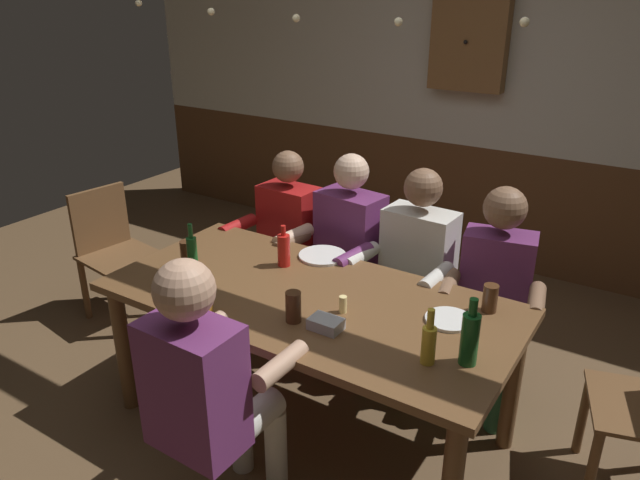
{
  "coord_description": "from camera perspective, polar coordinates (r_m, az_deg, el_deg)",
  "views": [
    {
      "loc": [
        1.4,
        -2.15,
        2.13
      ],
      "look_at": [
        0.0,
        0.04,
        1.01
      ],
      "focal_mm": 33.81,
      "sensor_mm": 36.0,
      "label": 1
    }
  ],
  "objects": [
    {
      "name": "dining_table",
      "position": [
        2.91,
        -1.1,
        -6.9
      ],
      "size": [
        1.96,
        0.96,
        0.76
      ],
      "color": "brown",
      "rests_on": "ground_plane"
    },
    {
      "name": "chair_empty_near_right",
      "position": [
        4.26,
        -18.97,
        -0.89
      ],
      "size": [
        0.5,
        0.5,
        0.88
      ],
      "rotation": [
        0.0,
        0.0,
        -1.72
      ],
      "color": "brown",
      "rests_on": "ground_plane"
    },
    {
      "name": "pint_glass_0",
      "position": [
        2.81,
        15.8,
        -5.33
      ],
      "size": [
        0.07,
        0.07,
        0.13
      ],
      "primitive_type": "cylinder",
      "color": "#4C2D19",
      "rests_on": "dining_table"
    },
    {
      "name": "pint_glass_1",
      "position": [
        3.23,
        -12.51,
        -1.17
      ],
      "size": [
        0.07,
        0.07,
        0.13
      ],
      "primitive_type": "cylinder",
      "color": "#4C2D19",
      "rests_on": "dining_table"
    },
    {
      "name": "ground_plane",
      "position": [
        3.34,
        -0.36,
        -16.34
      ],
      "size": [
        7.91,
        7.91,
        0.0
      ],
      "primitive_type": "plane",
      "color": "brown"
    },
    {
      "name": "wall_dart_cabinet",
      "position": [
        4.72,
        13.94,
        17.79
      ],
      "size": [
        0.56,
        0.15,
        0.7
      ],
      "color": "brown"
    },
    {
      "name": "person_1",
      "position": [
        3.55,
        2.14,
        -0.82
      ],
      "size": [
        0.56,
        0.57,
        1.24
      ],
      "rotation": [
        0.0,
        0.0,
        3.01
      ],
      "color": "#6B2D66",
      "rests_on": "ground_plane"
    },
    {
      "name": "string_lights",
      "position": [
        2.77,
        2.39,
        21.39
      ],
      "size": [
        4.65,
        0.04,
        0.19
      ],
      "color": "#F9EAB2"
    },
    {
      "name": "person_2",
      "position": [
        3.36,
        8.66,
        -2.66
      ],
      "size": [
        0.54,
        0.53,
        1.22
      ],
      "rotation": [
        0.0,
        0.0,
        3.09
      ],
      "color": "silver",
      "rests_on": "ground_plane"
    },
    {
      "name": "condiment_caddy",
      "position": [
        2.59,
        0.56,
        -7.94
      ],
      "size": [
        0.14,
        0.1,
        0.05
      ],
      "primitive_type": "cube",
      "color": "#B2B7BC",
      "rests_on": "dining_table"
    },
    {
      "name": "plate_0",
      "position": [
        2.72,
        12.11,
        -7.37
      ],
      "size": [
        0.21,
        0.21,
        0.01
      ],
      "primitive_type": "cylinder",
      "color": "white",
      "rests_on": "dining_table"
    },
    {
      "name": "pint_glass_3",
      "position": [
        2.99,
        -14.2,
        -3.51
      ],
      "size": [
        0.06,
        0.06,
        0.12
      ],
      "primitive_type": "cylinder",
      "color": "gold",
      "rests_on": "dining_table"
    },
    {
      "name": "back_wall_upper",
      "position": [
        4.8,
        16.16,
        16.58
      ],
      "size": [
        6.59,
        0.12,
        1.39
      ],
      "primitive_type": "cube",
      "color": "beige"
    },
    {
      "name": "person_0",
      "position": [
        3.77,
        -3.61,
        0.23
      ],
      "size": [
        0.51,
        0.52,
        1.19
      ],
      "rotation": [
        0.0,
        0.0,
        3.1
      ],
      "color": "#AD1919",
      "rests_on": "ground_plane"
    },
    {
      "name": "pint_glass_2",
      "position": [
        2.63,
        -2.54,
        -6.33
      ],
      "size": [
        0.07,
        0.07,
        0.14
      ],
      "primitive_type": "cylinder",
      "color": "#4C2D19",
      "rests_on": "dining_table"
    },
    {
      "name": "person_4",
      "position": [
        2.44,
        -10.6,
        -13.32
      ],
      "size": [
        0.51,
        0.53,
        1.25
      ],
      "rotation": [
        0.0,
        0.0,
        -0.01
      ],
      "color": "#6B2D66",
      "rests_on": "ground_plane"
    },
    {
      "name": "bottle_2",
      "position": [
        2.39,
        10.26,
        -9.52
      ],
      "size": [
        0.06,
        0.06,
        0.24
      ],
      "color": "gold",
      "rests_on": "dining_table"
    },
    {
      "name": "table_candle",
      "position": [
        2.71,
        2.18,
        -6.11
      ],
      "size": [
        0.04,
        0.04,
        0.08
      ],
      "primitive_type": "cylinder",
      "color": "#F9E08C",
      "rests_on": "dining_table"
    },
    {
      "name": "back_wall_wainscot",
      "position": [
        5.06,
        14.7,
        3.4
      ],
      "size": [
        6.59,
        0.12,
        0.95
      ],
      "primitive_type": "cube",
      "color": "brown",
      "rests_on": "ground_plane"
    },
    {
      "name": "bottle_0",
      "position": [
        2.4,
        14.0,
        -8.93
      ],
      "size": [
        0.07,
        0.07,
        0.28
      ],
      "color": "#195923",
      "rests_on": "dining_table"
    },
    {
      "name": "bottle_3",
      "position": [
        3.12,
        -3.45,
        -0.91
      ],
      "size": [
        0.07,
        0.07,
        0.22
      ],
      "color": "red",
      "rests_on": "dining_table"
    },
    {
      "name": "person_3",
      "position": [
        3.24,
        16.12,
        -4.6
      ],
      "size": [
        0.54,
        0.56,
        1.2
      ],
      "rotation": [
        0.0,
        0.0,
        3.34
      ],
      "color": "#6B2D66",
      "rests_on": "ground_plane"
    },
    {
      "name": "bottle_1",
      "position": [
        3.09,
        -11.99,
        -1.33
      ],
      "size": [
        0.05,
        0.05,
        0.27
      ],
      "color": "#195923",
      "rests_on": "dining_table"
    },
    {
      "name": "plate_1",
      "position": [
        3.25,
        0.24,
        -1.49
      ],
      "size": [
        0.26,
        0.26,
        0.01
      ],
      "primitive_type": "cylinder",
      "color": "white",
      "rests_on": "dining_table"
    },
    {
      "name": "pint_glass_4",
      "position": [
        2.74,
        -10.88,
        -5.59
      ],
      "size": [
        0.07,
        0.07,
        0.13
      ],
      "primitive_type": "cylinder",
      "color": "gold",
      "rests_on": "dining_table"
    }
  ]
}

